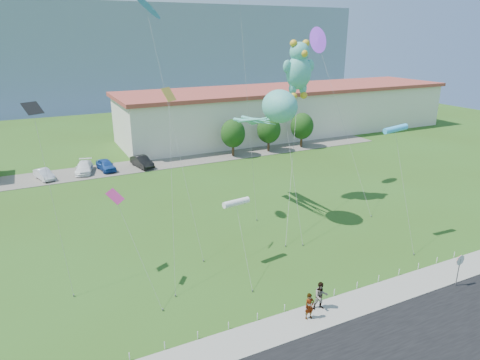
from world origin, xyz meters
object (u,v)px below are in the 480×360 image
Objects in this scene: warehouse at (289,110)px; octopus_kite at (273,112)px; teddy_bear_kite at (299,68)px; pedestrian_right at (321,296)px; stop_sign at (460,263)px; parked_car_white at (84,167)px; parked_car_silver at (44,174)px; parked_car_black at (142,162)px; pedestrian_left at (309,306)px; parked_car_blue at (106,165)px.

warehouse is 39.46m from octopus_kite.
pedestrian_right is at bearing -117.81° from teddy_bear_kite.
pedestrian_right is at bearing -120.17° from warehouse.
octopus_kite is at bearing 109.71° from stop_sign.
parked_car_white is at bearing 122.03° from pedestrian_right.
octopus_kite is at bearing 89.59° from pedestrian_right.
pedestrian_right is 39.55m from parked_car_silver.
parked_car_silver is at bearing 129.02° from pedestrian_right.
parked_car_black reaches higher than parked_car_silver.
parked_car_silver is 0.31× the size of octopus_kite.
pedestrian_left is 0.11× the size of teddy_bear_kite.
parked_car_silver is 33.48m from teddy_bear_kite.
teddy_bear_kite is at bearing -70.88° from parked_car_black.
stop_sign reaches higher than parked_car_blue.
pedestrian_right is 37.79m from parked_car_blue.
warehouse is 34.81× the size of pedestrian_left.
octopus_kite is 6.43m from teddy_bear_kite.
parked_car_black is at bearing 107.72° from octopus_kite.
pedestrian_left is at bearing -140.92° from pedestrian_right.
pedestrian_left is 0.14× the size of octopus_kite.
parked_car_silver is 7.51m from parked_car_blue.
teddy_bear_kite is (-1.30, 19.19, 12.04)m from stop_sign.
warehouse reaches higher than parked_car_silver.
pedestrian_left is at bearing -111.25° from octopus_kite.
teddy_bear_kite is at bearing -121.52° from warehouse.
parked_car_black is (-29.44, -9.69, -3.33)m from warehouse.
parked_car_white is (-20.26, 39.37, -1.12)m from stop_sign.
parked_car_blue is at bearing 160.88° from parked_car_black.
parked_car_black is at bearing -18.84° from parked_car_silver.
warehouse is 37.96m from parked_car_white.
stop_sign is at bearing -5.59° from pedestrian_left.
octopus_kite is at bearing -84.22° from parked_car_black.
pedestrian_left is at bearing -63.94° from parked_car_white.
octopus_kite reaches higher than stop_sign.
stop_sign is at bearing 6.23° from pedestrian_right.
pedestrian_right reaches higher than parked_car_silver.
octopus_kite is at bearing -44.86° from parked_car_white.
teddy_bear_kite is (9.06, 17.19, 12.84)m from pedestrian_right.
pedestrian_right is 17.65m from octopus_kite.
teddy_bear_kite reaches higher than parked_car_black.
warehouse is 14.56× the size of parked_car_blue.
warehouse is at bearing -5.02° from parked_car_silver.
warehouse reaches higher than parked_car_black.
parked_car_white is at bearing 122.00° from octopus_kite.
pedestrian_left is 0.37× the size of parked_car_white.
parked_car_black is (-1.36, 37.00, -0.18)m from pedestrian_left.
parked_car_blue is 4.67m from parked_car_black.
octopus_kite is (4.53, 14.28, 9.33)m from pedestrian_right.
warehouse is at bearing 71.10° from stop_sign.
pedestrian_right is at bearing -107.60° from octopus_kite.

